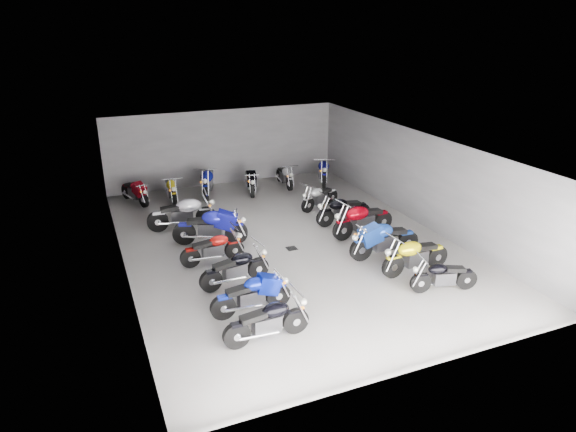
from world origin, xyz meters
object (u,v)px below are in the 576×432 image
Objects in this scene: motorcycle_back_c at (208,181)px; motorcycle_left_f at (183,213)px; motorcycle_left_e at (211,227)px; motorcycle_right_a at (443,276)px; motorcycle_back_b at (171,189)px; motorcycle_back_e at (285,176)px; motorcycle_right_d at (362,220)px; motorcycle_left_a at (268,321)px; drain_grate at (292,248)px; motorcycle_left_b at (252,295)px; motorcycle_back_a at (135,192)px; motorcycle_back_d at (250,180)px; motorcycle_left_c at (236,268)px; motorcycle_right_c at (384,240)px; motorcycle_right_e at (343,210)px; motorcycle_right_f at (319,197)px; motorcycle_right_b at (415,255)px; motorcycle_left_d at (213,248)px; motorcycle_back_f at (323,170)px.

motorcycle_left_f is at bearing 82.73° from motorcycle_back_c.
motorcycle_right_a is (4.88, -5.32, -0.13)m from motorcycle_left_e.
motorcycle_back_b is 1.07× the size of motorcycle_back_e.
motorcycle_right_d reaches higher than motorcycle_back_e.
motorcycle_left_a is 0.87× the size of motorcycle_left_f.
motorcycle_left_b is at bearing -127.37° from drain_grate.
motorcycle_back_d is (4.59, -0.44, 0.04)m from motorcycle_back_a.
motorcycle_back_d is (1.69, -0.39, -0.06)m from motorcycle_back_c.
motorcycle_left_c is at bearing 62.94° from motorcycle_back_e.
motorcycle_left_c reaches higher than motorcycle_right_a.
motorcycle_left_e is 5.42m from motorcycle_right_c.
motorcycle_back_c is (1.21, 7.78, 0.08)m from motorcycle_left_c.
motorcycle_left_c is 8.86m from motorcycle_back_e.
motorcycle_back_b is at bearing 29.84° from motorcycle_back_c.
motorcycle_left_f is at bearing -178.37° from motorcycle_left_a.
motorcycle_right_d reaches higher than motorcycle_right_a.
motorcycle_right_e is at bearing 26.88° from drain_grate.
motorcycle_right_f is (4.63, 1.65, -0.11)m from motorcycle_left_e.
motorcycle_back_c reaches higher than motorcycle_back_b.
motorcycle_right_b is at bearing 69.35° from motorcycle_left_e.
motorcycle_back_e is (1.63, 0.22, -0.04)m from motorcycle_back_d.
motorcycle_right_e is (4.88, 5.57, 0.02)m from motorcycle_left_a.
motorcycle_back_d is at bearing 9.94° from motorcycle_right_f.
motorcycle_right_c reaches higher than motorcycle_back_b.
motorcycle_right_d is 6.09m from motorcycle_back_d.
motorcycle_left_d is 5.09m from motorcycle_right_d.
motorcycle_back_c is (1.31, 10.53, 0.08)m from motorcycle_left_a.
motorcycle_left_a is (-2.40, -4.31, 0.49)m from drain_grate.
motorcycle_back_b reaches higher than drain_grate.
motorcycle_back_b is at bearing -179.44° from motorcycle_left_b.
motorcycle_left_f is 1.07× the size of motorcycle_right_b.
motorcycle_left_f is (-0.57, 1.59, -0.01)m from motorcycle_left_e.
motorcycle_left_d is at bearing 84.88° from motorcycle_right_d.
motorcycle_right_e is at bearing -1.09° from motorcycle_right_b.
motorcycle_left_a is 1.06× the size of motorcycle_back_e.
motorcycle_left_c is 7.52m from motorcycle_back_b.
motorcycle_left_f is 1.11× the size of motorcycle_right_e.
motorcycle_left_e is at bearing 149.17° from drain_grate.
motorcycle_left_f is 1.03× the size of motorcycle_back_c.
motorcycle_back_c reaches higher than motorcycle_right_c.
motorcycle_left_c is 5.52m from motorcycle_right_a.
motorcycle_left_e is at bearing 87.00° from motorcycle_right_e.
motorcycle_left_c is 0.86× the size of motorcycle_left_f.
motorcycle_back_d is 1.08× the size of motorcycle_back_e.
motorcycle_left_d is 6.51m from motorcycle_right_a.
motorcycle_left_a is 10.27m from motorcycle_back_b.
motorcycle_left_f reaches higher than motorcycle_back_f.
motorcycle_back_f reaches higher than drain_grate.
motorcycle_right_d reaches higher than motorcycle_right_f.
drain_grate is 0.16× the size of motorcycle_left_c.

